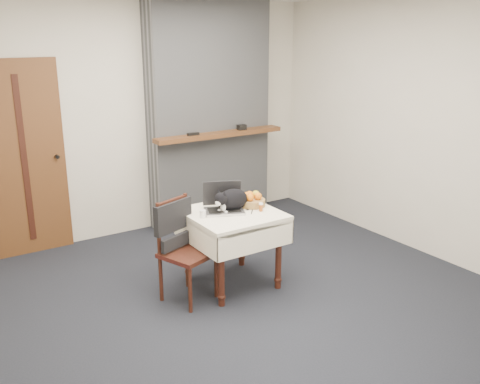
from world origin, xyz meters
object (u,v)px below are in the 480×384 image
Objects in this scene: door at (24,160)px; side_table at (232,224)px; pill_bottle at (261,207)px; cream_jar at (203,214)px; cat at (233,200)px; chair at (180,236)px; laptop at (223,203)px; fruit_basket at (252,200)px.

door is 2.56× the size of side_table.
cream_jar is at bearing 164.86° from pill_bottle.
cat is 6.12× the size of pill_bottle.
chair is (0.85, -1.75, -0.43)m from door.
chair is at bearing 174.78° from side_table.
side_table is 1.65× the size of cat.
laptop is 0.49× the size of chair.
chair is at bearing 173.03° from cream_jar.
fruit_basket is (0.02, 0.17, 0.01)m from pill_bottle.
cat is at bearing -4.33° from laptop.
cat is at bearing 179.22° from fruit_basket.
door reaches higher than cat.
door is 25.99× the size of pill_bottle.
door is 2.09m from cream_jar.
cream_jar is (-0.25, -0.07, -0.03)m from laptop.
cream_jar is 0.27m from chair.
laptop reaches higher than fruit_basket.
laptop reaches higher than cream_jar.
chair is at bearing -179.99° from fruit_basket.
cat is (0.07, -0.04, 0.03)m from laptop.
pill_bottle reaches higher than cream_jar.
cat reaches higher than chair.
chair reaches higher than side_table.
cat is (1.39, -1.74, -0.20)m from door.
chair is (-0.73, 0.17, -0.17)m from pill_bottle.
chair is (-0.47, -0.04, -0.20)m from laptop.
pill_bottle reaches higher than side_table.
chair is at bearing 167.21° from pill_bottle.
side_table is 0.30m from fruit_basket.
pill_bottle is 0.09× the size of chair.
laptop reaches higher than cat.
laptop is 0.26m from cream_jar.
door is 2.39m from fruit_basket.
side_table is at bearing -43.36° from laptop.
fruit_basket is at bearing 2.81° from cream_jar.
chair is (-0.54, -0.00, -0.23)m from cat.
laptop reaches higher than pill_bottle.
cream_jar is at bearing -58.93° from door.
cat is at bearing 53.33° from side_table.
laptop is (-0.04, 0.09, 0.18)m from side_table.
chair reaches higher than pill_bottle.
fruit_basket is at bearing -19.85° from chair.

